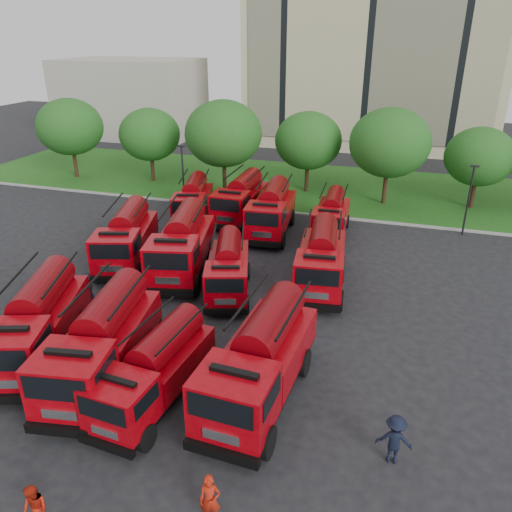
% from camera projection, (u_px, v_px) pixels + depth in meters
% --- Properties ---
extents(ground, '(140.00, 140.00, 0.00)m').
position_uv_depth(ground, '(224.00, 332.00, 24.52)').
color(ground, black).
rests_on(ground, ground).
extents(lawn, '(70.00, 16.00, 0.12)m').
position_uv_depth(lawn, '(321.00, 186.00, 47.10)').
color(lawn, '#1A4712').
rests_on(lawn, ground).
extents(curb, '(70.00, 0.30, 0.14)m').
position_uv_depth(curb, '(302.00, 214.00, 40.05)').
color(curb, gray).
rests_on(curb, ground).
extents(apartment_building, '(30.00, 14.18, 25.00)m').
position_uv_depth(apartment_building, '(376.00, 39.00, 60.48)').
color(apartment_building, '#C0B68F').
rests_on(apartment_building, ground).
extents(side_building, '(18.00, 12.00, 10.00)m').
position_uv_depth(side_building, '(132.00, 98.00, 68.80)').
color(side_building, '#9F9A8D').
rests_on(side_building, ground).
extents(tree_0, '(6.30, 6.30, 7.70)m').
position_uv_depth(tree_0, '(70.00, 127.00, 48.04)').
color(tree_0, '#382314').
rests_on(tree_0, ground).
extents(tree_1, '(5.71, 5.71, 6.98)m').
position_uv_depth(tree_1, '(150.00, 135.00, 46.95)').
color(tree_1, '#382314').
rests_on(tree_1, ground).
extents(tree_2, '(6.72, 6.72, 8.22)m').
position_uv_depth(tree_2, '(223.00, 134.00, 43.15)').
color(tree_2, '#382314').
rests_on(tree_2, ground).
extents(tree_3, '(5.88, 5.88, 7.19)m').
position_uv_depth(tree_3, '(308.00, 141.00, 43.71)').
color(tree_3, '#382314').
rests_on(tree_3, ground).
extents(tree_4, '(6.55, 6.55, 8.01)m').
position_uv_depth(tree_4, '(390.00, 143.00, 40.30)').
color(tree_4, '#382314').
rests_on(tree_4, ground).
extents(tree_5, '(5.46, 5.46, 6.68)m').
position_uv_depth(tree_5, '(480.00, 157.00, 39.64)').
color(tree_5, '#382314').
rests_on(tree_5, ground).
extents(lamp_post_0, '(0.60, 0.25, 5.11)m').
position_uv_depth(lamp_post_0, '(183.00, 172.00, 40.97)').
color(lamp_post_0, black).
rests_on(lamp_post_0, ground).
extents(lamp_post_1, '(0.60, 0.25, 5.11)m').
position_uv_depth(lamp_post_1, '(469.00, 196.00, 35.03)').
color(lamp_post_1, black).
rests_on(lamp_post_1, ground).
extents(fire_truck_0, '(4.91, 8.05, 3.47)m').
position_uv_depth(fire_truck_0, '(37.00, 322.00, 22.12)').
color(fire_truck_0, black).
rests_on(fire_truck_0, ground).
extents(fire_truck_1, '(3.94, 8.11, 3.54)m').
position_uv_depth(fire_truck_1, '(102.00, 342.00, 20.63)').
color(fire_truck_1, black).
rests_on(fire_truck_1, ground).
extents(fire_truck_2, '(2.79, 6.62, 2.94)m').
position_uv_depth(fire_truck_2, '(155.00, 370.00, 19.43)').
color(fire_truck_2, black).
rests_on(fire_truck_2, ground).
extents(fire_truck_3, '(3.20, 7.97, 3.57)m').
position_uv_depth(fire_truck_3, '(260.00, 360.00, 19.51)').
color(fire_truck_3, black).
rests_on(fire_truck_3, ground).
extents(fire_truck_4, '(4.63, 7.91, 3.41)m').
position_uv_depth(fire_truck_4, '(127.00, 237.00, 31.25)').
color(fire_truck_4, black).
rests_on(fire_truck_4, ground).
extents(fire_truck_5, '(4.48, 8.41, 3.64)m').
position_uv_depth(fire_truck_5, '(182.00, 244.00, 29.94)').
color(fire_truck_5, black).
rests_on(fire_truck_5, ground).
extents(fire_truck_6, '(4.03, 6.80, 2.93)m').
position_uv_depth(fire_truck_6, '(228.00, 268.00, 27.78)').
color(fire_truck_6, black).
rests_on(fire_truck_6, ground).
extents(fire_truck_7, '(3.41, 7.62, 3.35)m').
position_uv_depth(fire_truck_7, '(321.00, 259.00, 28.35)').
color(fire_truck_7, black).
rests_on(fire_truck_7, ground).
extents(fire_truck_8, '(4.07, 7.22, 3.12)m').
position_uv_depth(fire_truck_8, '(194.00, 200.00, 38.46)').
color(fire_truck_8, black).
rests_on(fire_truck_8, ground).
extents(fire_truck_9, '(2.74, 7.35, 3.34)m').
position_uv_depth(fire_truck_9, '(241.00, 198.00, 38.53)').
color(fire_truck_9, black).
rests_on(fire_truck_9, ground).
extents(fire_truck_10, '(3.34, 7.74, 3.42)m').
position_uv_depth(fire_truck_10, '(271.00, 210.00, 35.88)').
color(fire_truck_10, black).
rests_on(fire_truck_10, ground).
extents(fire_truck_11, '(2.62, 6.48, 2.90)m').
position_uv_depth(fire_truck_11, '(331.00, 215.00, 35.71)').
color(fire_truck_11, black).
rests_on(fire_truck_11, ground).
extents(firefighter_2, '(0.95, 1.14, 1.69)m').
position_uv_depth(firefighter_2, '(248.00, 385.00, 20.89)').
color(firefighter_2, '#A81D0C').
rests_on(firefighter_2, ground).
extents(firefighter_3, '(1.25, 0.68, 1.90)m').
position_uv_depth(firefighter_3, '(391.00, 460.00, 17.23)').
color(firefighter_3, black).
rests_on(firefighter_3, ground).
extents(firefighter_4, '(1.07, 1.11, 1.91)m').
position_uv_depth(firefighter_4, '(90.00, 305.00, 26.92)').
color(firefighter_4, black).
rests_on(firefighter_4, ground).
extents(firefighter_5, '(1.85, 1.23, 1.84)m').
position_uv_depth(firefighter_5, '(311.00, 293.00, 28.19)').
color(firefighter_5, '#A81D0C').
rests_on(firefighter_5, ground).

